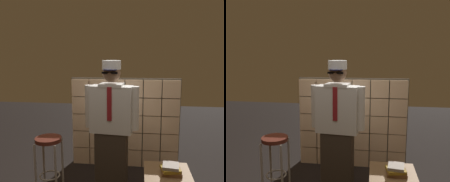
{
  "view_description": "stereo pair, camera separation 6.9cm",
  "coord_description": "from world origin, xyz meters",
  "views": [
    {
      "loc": [
        0.24,
        -2.4,
        1.82
      ],
      "look_at": [
        -0.11,
        0.53,
        1.36
      ],
      "focal_mm": 38.59,
      "sensor_mm": 36.0,
      "label": 1
    },
    {
      "loc": [
        0.31,
        -2.39,
        1.82
      ],
      "look_at": [
        -0.11,
        0.53,
        1.36
      ],
      "focal_mm": 38.59,
      "sensor_mm": 36.0,
      "label": 2
    }
  ],
  "objects": [
    {
      "name": "glass_block_wall",
      "position": [
        0.0,
        1.34,
        0.71
      ],
      "size": [
        1.74,
        0.1,
        1.46
      ],
      "color": "#E0B78C",
      "rests_on": "ground"
    },
    {
      "name": "standing_person",
      "position": [
        -0.11,
        0.52,
        0.91
      ],
      "size": [
        0.7,
        0.32,
        1.74
      ],
      "rotation": [
        0.0,
        0.0,
        -0.1
      ],
      "color": "#382D23",
      "rests_on": "ground"
    },
    {
      "name": "bar_stool",
      "position": [
        -0.93,
        0.45,
        0.56
      ],
      "size": [
        0.34,
        0.34,
        0.75
      ],
      "color": "#592319",
      "rests_on": "ground"
    },
    {
      "name": "side_table",
      "position": [
        0.56,
        0.2,
        0.43
      ],
      "size": [
        0.52,
        0.52,
        0.49
      ],
      "color": "brown",
      "rests_on": "ground"
    },
    {
      "name": "book_stack",
      "position": [
        0.59,
        0.16,
        0.55
      ],
      "size": [
        0.23,
        0.22,
        0.11
      ],
      "color": "brown",
      "rests_on": "side_table"
    }
  ]
}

